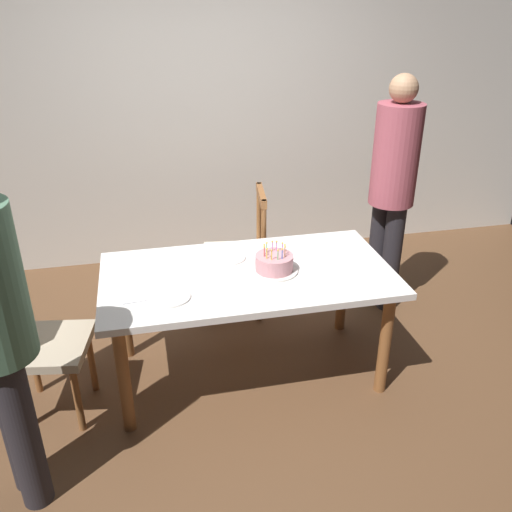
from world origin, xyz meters
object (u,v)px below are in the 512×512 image
(person_guest, at_px, (393,183))
(birthday_cake, at_px, (274,264))
(dining_table, at_px, (248,285))
(chair_upholstered, at_px, (28,334))
(plate_near_celebrant, at_px, (170,297))
(plate_far_side, at_px, (228,258))
(chair_spindle_back, at_px, (238,255))

(person_guest, bearing_deg, birthday_cake, -148.26)
(dining_table, bearing_deg, chair_upholstered, -175.76)
(chair_upholstered, distance_m, person_guest, 2.55)
(plate_near_celebrant, bearing_deg, plate_far_side, 46.55)
(plate_near_celebrant, xyz_separation_m, person_guest, (1.64, 0.81, 0.26))
(birthday_cake, xyz_separation_m, chair_spindle_back, (-0.07, 0.79, -0.32))
(plate_far_side, xyz_separation_m, chair_upholstered, (-1.15, -0.29, -0.20))
(plate_far_side, bearing_deg, chair_upholstered, -165.71)
(dining_table, xyz_separation_m, chair_spindle_back, (0.08, 0.77, -0.18))
(chair_upholstered, bearing_deg, dining_table, 4.24)
(plate_far_side, distance_m, chair_upholstered, 1.21)
(chair_spindle_back, bearing_deg, birthday_cake, -85.04)
(dining_table, bearing_deg, person_guest, 27.25)
(birthday_cake, height_order, plate_far_side, birthday_cake)
(dining_table, height_order, plate_near_celebrant, plate_near_celebrant)
(birthday_cake, distance_m, person_guest, 1.22)
(plate_near_celebrant, distance_m, chair_spindle_back, 1.15)
(person_guest, bearing_deg, dining_table, -152.75)
(birthday_cake, height_order, plate_near_celebrant, birthday_cake)
(plate_far_side, xyz_separation_m, person_guest, (1.26, 0.40, 0.26))
(dining_table, distance_m, chair_upholstered, 1.25)
(chair_spindle_back, bearing_deg, dining_table, -96.33)
(plate_far_side, xyz_separation_m, chair_spindle_back, (0.17, 0.56, -0.27))
(birthday_cake, bearing_deg, dining_table, 170.17)
(dining_table, height_order, birthday_cake, birthday_cake)
(dining_table, xyz_separation_m, plate_far_side, (-0.09, 0.20, 0.09))
(plate_far_side, relative_size, person_guest, 0.13)
(chair_spindle_back, bearing_deg, person_guest, -8.40)
(dining_table, height_order, chair_spindle_back, chair_spindle_back)
(plate_near_celebrant, height_order, chair_spindle_back, chair_spindle_back)
(birthday_cake, relative_size, plate_near_celebrant, 1.27)
(birthday_cake, bearing_deg, plate_near_celebrant, -164.24)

